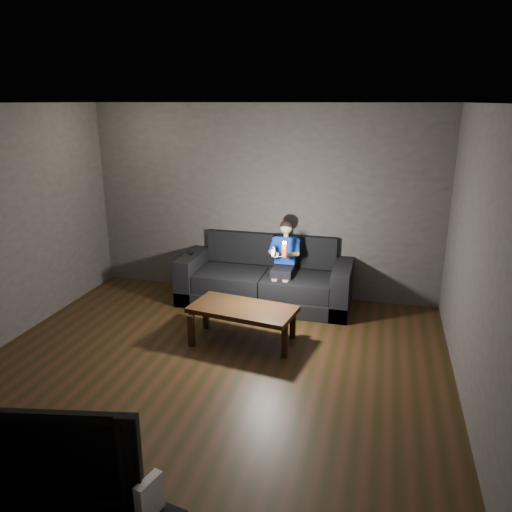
# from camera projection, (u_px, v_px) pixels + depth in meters

# --- Properties ---
(floor) EXTENTS (5.00, 5.00, 0.00)m
(floor) POSITION_uv_depth(u_px,v_px,m) (204.00, 377.00, 5.13)
(floor) COLOR black
(floor) RESTS_ON ground
(back_wall) EXTENTS (5.00, 0.04, 2.70)m
(back_wall) POSITION_uv_depth(u_px,v_px,m) (263.00, 202.00, 7.04)
(back_wall) COLOR #363330
(back_wall) RESTS_ON ground
(front_wall) EXTENTS (5.00, 0.04, 2.70)m
(front_wall) POSITION_uv_depth(u_px,v_px,m) (18.00, 395.00, 2.42)
(front_wall) COLOR #363330
(front_wall) RESTS_ON ground
(right_wall) EXTENTS (0.04, 5.00, 2.70)m
(right_wall) POSITION_uv_depth(u_px,v_px,m) (483.00, 273.00, 4.14)
(right_wall) COLOR #363330
(right_wall) RESTS_ON ground
(ceiling) EXTENTS (5.00, 5.00, 0.02)m
(ceiling) POSITION_uv_depth(u_px,v_px,m) (195.00, 103.00, 4.33)
(ceiling) COLOR beige
(ceiling) RESTS_ON back_wall
(sofa) EXTENTS (2.36, 1.02, 0.91)m
(sofa) POSITION_uv_depth(u_px,v_px,m) (266.00, 281.00, 7.00)
(sofa) COLOR black
(sofa) RESTS_ON floor
(child) EXTENTS (0.42, 0.51, 1.03)m
(child) POSITION_uv_depth(u_px,v_px,m) (284.00, 255.00, 6.74)
(child) COLOR black
(child) RESTS_ON sofa
(wii_remote_red) EXTENTS (0.05, 0.08, 0.20)m
(wii_remote_red) POSITION_uv_depth(u_px,v_px,m) (285.00, 249.00, 6.29)
(wii_remote_red) COLOR red
(wii_remote_red) RESTS_ON child
(nunchuk_white) EXTENTS (0.07, 0.09, 0.14)m
(nunchuk_white) POSITION_uv_depth(u_px,v_px,m) (273.00, 252.00, 6.35)
(nunchuk_white) COLOR white
(nunchuk_white) RESTS_ON child
(wii_remote_black) EXTENTS (0.06, 0.14, 0.03)m
(wii_remote_black) POSITION_uv_depth(u_px,v_px,m) (192.00, 253.00, 7.07)
(wii_remote_black) COLOR black
(wii_remote_black) RESTS_ON sofa
(coffee_table) EXTENTS (1.28, 0.78, 0.44)m
(coffee_table) POSITION_uv_depth(u_px,v_px,m) (243.00, 312.00, 5.78)
(coffee_table) COLOR black
(coffee_table) RESTS_ON floor
(tv) EXTENTS (1.11, 0.35, 0.63)m
(tv) POSITION_uv_depth(u_px,v_px,m) (51.00, 449.00, 2.80)
(tv) COLOR black
(tv) RESTS_ON media_console
(wii_console) EXTENTS (0.10, 0.19, 0.23)m
(wii_console) POSITION_uv_depth(u_px,v_px,m) (149.00, 497.00, 2.71)
(wii_console) COLOR white
(wii_console) RESTS_ON media_console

